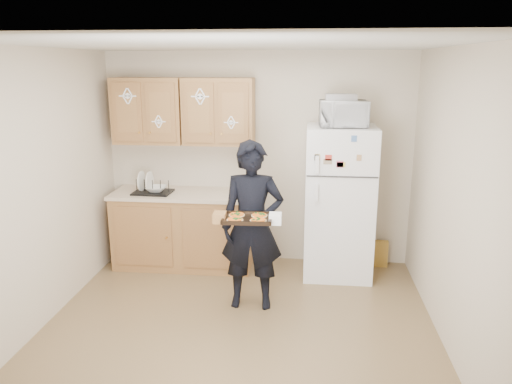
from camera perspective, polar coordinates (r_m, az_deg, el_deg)
floor at (r=4.70m, az=-2.11°, el=-15.65°), size 3.60×3.60×0.00m
ceiling at (r=4.06m, az=-2.45°, el=16.49°), size 3.60×3.60×0.00m
wall_back at (r=5.95m, az=0.23°, el=3.78°), size 3.60×0.04×2.50m
wall_front at (r=2.55m, az=-8.22°, el=-11.44°), size 3.60×0.04×2.50m
wall_left at (r=4.81m, az=-24.02°, el=-0.11°), size 0.04×3.60×2.50m
wall_right at (r=4.34m, az=21.98°, el=-1.38°), size 0.04×3.60×2.50m
refrigerator at (r=5.66m, az=9.45°, el=-1.14°), size 0.75×0.70×1.70m
base_cabinet at (r=6.00m, az=-8.22°, el=-4.39°), size 1.60×0.60×0.86m
countertop at (r=5.87m, az=-8.37°, el=-0.23°), size 1.64×0.64×0.04m
upper_cab_left at (r=5.95m, az=-12.17°, el=9.05°), size 0.80×0.33×0.75m
upper_cab_right at (r=5.75m, az=-4.28°, el=9.15°), size 0.80×0.33×0.75m
cereal_box at (r=6.16m, az=13.88°, el=-6.85°), size 0.20×0.07×0.32m
person at (r=4.84m, az=-0.44°, el=-3.91°), size 0.62×0.42×1.66m
baking_tray at (r=4.50m, az=-1.00°, el=-3.10°), size 0.46×0.34×0.04m
pizza_front_left at (r=4.44m, az=-2.42°, el=-3.15°), size 0.15×0.15×0.02m
pizza_front_right at (r=4.42m, az=0.26°, el=-3.22°), size 0.15×0.15×0.02m
pizza_back_left at (r=4.58m, az=-2.21°, el=-2.59°), size 0.15×0.15×0.02m
pizza_back_right at (r=4.56m, az=0.38°, el=-2.65°), size 0.15×0.15×0.02m
microwave at (r=5.43m, az=9.96°, el=8.80°), size 0.52×0.37×0.28m
foil_pan at (r=5.45m, az=9.66°, el=10.66°), size 0.33×0.24×0.07m
dish_rack at (r=5.88m, az=-11.75°, el=0.70°), size 0.44×0.34×0.17m
bowl at (r=5.87m, az=-11.35°, el=0.35°), size 0.24×0.24×0.06m
soap_bottle at (r=5.60m, az=-1.84°, el=0.44°), size 0.10×0.10×0.20m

